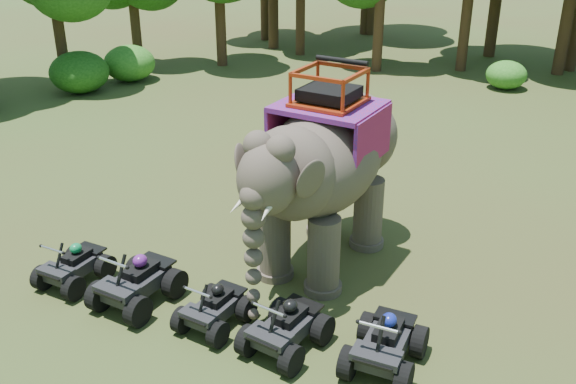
% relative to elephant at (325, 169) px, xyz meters
% --- Properties ---
extents(ground, '(110.00, 110.00, 0.00)m').
position_rel_elephant_xyz_m(ground, '(-0.71, -1.70, -2.41)').
color(ground, '#47381E').
rests_on(ground, ground).
extents(elephant, '(3.06, 5.95, 4.81)m').
position_rel_elephant_xyz_m(elephant, '(0.00, 0.00, 0.00)').
color(elephant, '#4C4137').
rests_on(elephant, ground).
extents(atv_0, '(1.23, 1.64, 1.17)m').
position_rel_elephant_xyz_m(atv_0, '(-4.79, -3.36, -1.82)').
color(atv_0, black).
rests_on(atv_0, ground).
extents(atv_1, '(1.51, 1.96, 1.37)m').
position_rel_elephant_xyz_m(atv_1, '(-2.97, -3.40, -1.72)').
color(atv_1, black).
rests_on(atv_1, ground).
extents(atv_2, '(1.28, 1.65, 1.14)m').
position_rel_elephant_xyz_m(atv_2, '(-1.02, -3.41, -1.84)').
color(atv_2, black).
rests_on(atv_2, ground).
extents(atv_3, '(1.52, 1.90, 1.28)m').
position_rel_elephant_xyz_m(atv_3, '(0.62, -3.46, -1.77)').
color(atv_3, black).
rests_on(atv_3, ground).
extents(atv_4, '(1.31, 1.79, 1.32)m').
position_rel_elephant_xyz_m(atv_4, '(2.53, -3.15, -1.75)').
color(atv_4, black).
rests_on(atv_4, ground).
extents(tree_25, '(4.70, 4.70, 6.71)m').
position_rel_elephant_xyz_m(tree_25, '(-16.88, 9.63, 0.95)').
color(tree_25, '#195114').
rests_on(tree_25, ground).
extents(tree_26, '(4.59, 4.59, 6.56)m').
position_rel_elephant_xyz_m(tree_26, '(-16.11, 14.16, 0.87)').
color(tree_26, '#195114').
rests_on(tree_26, ground).
extents(tree_29, '(4.83, 4.83, 6.91)m').
position_rel_elephant_xyz_m(tree_29, '(-4.61, 18.64, 1.05)').
color(tree_29, '#195114').
rests_on(tree_29, ground).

